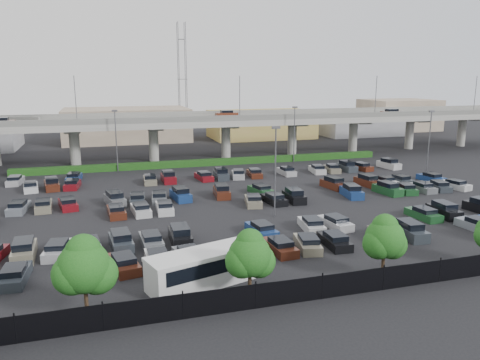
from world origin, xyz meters
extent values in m
plane|color=black|center=(0.00, 0.00, 0.00)|extent=(280.00, 280.00, 0.00)
cube|color=gray|center=(0.00, 32.00, 7.25)|extent=(150.00, 13.00, 1.10)
cube|color=#5D5D58|center=(0.00, 25.75, 8.30)|extent=(150.00, 0.50, 1.00)
cube|color=#5D5D58|center=(0.00, 38.25, 8.30)|extent=(150.00, 0.50, 1.00)
cylinder|color=gray|center=(-23.00, 32.00, 3.35)|extent=(1.80, 1.80, 6.70)
cube|color=#5D5D58|center=(-23.00, 32.00, 6.50)|extent=(2.60, 9.75, 0.50)
cylinder|color=gray|center=(-9.00, 32.00, 3.35)|extent=(1.80, 1.80, 6.70)
cube|color=#5D5D58|center=(-9.00, 32.00, 6.50)|extent=(2.60, 9.75, 0.50)
cylinder|color=gray|center=(5.00, 32.00, 3.35)|extent=(1.80, 1.80, 6.70)
cube|color=#5D5D58|center=(5.00, 32.00, 6.50)|extent=(2.60, 9.75, 0.50)
cylinder|color=gray|center=(19.00, 32.00, 3.35)|extent=(1.80, 1.80, 6.70)
cube|color=#5D5D58|center=(19.00, 32.00, 6.50)|extent=(2.60, 9.75, 0.50)
cylinder|color=gray|center=(33.00, 32.00, 3.35)|extent=(1.80, 1.80, 6.70)
cube|color=#5D5D58|center=(33.00, 32.00, 6.50)|extent=(2.60, 9.75, 0.50)
cylinder|color=gray|center=(47.00, 32.00, 3.35)|extent=(1.80, 1.80, 6.70)
cube|color=#5D5D58|center=(47.00, 32.00, 6.50)|extent=(2.60, 9.75, 0.50)
cylinder|color=gray|center=(61.00, 32.00, 3.35)|extent=(1.80, 1.80, 6.70)
cube|color=#5D5D58|center=(61.00, 32.00, 6.50)|extent=(2.60, 9.75, 0.50)
cube|color=#512315|center=(-34.00, 29.00, 8.21)|extent=(4.40, 1.82, 0.82)
cube|color=black|center=(-34.00, 29.00, 8.84)|extent=(2.30, 1.60, 0.50)
cube|color=#512315|center=(6.00, 35.00, 8.21)|extent=(4.40, 1.82, 0.82)
cube|color=black|center=(6.00, 35.00, 8.84)|extent=(2.30, 1.60, 0.50)
cube|color=#512315|center=(40.00, 29.00, 8.21)|extent=(4.40, 1.82, 0.82)
cube|color=black|center=(40.00, 29.00, 8.84)|extent=(2.30, 1.60, 0.50)
cylinder|color=#545459|center=(-22.00, 25.90, 11.80)|extent=(0.14, 0.14, 8.00)
cylinder|color=#545459|center=(6.00, 25.90, 11.80)|extent=(0.14, 0.14, 8.00)
cylinder|color=#545459|center=(34.00, 25.90, 11.80)|extent=(0.14, 0.14, 8.00)
cylinder|color=#545459|center=(58.00, 25.90, 11.80)|extent=(0.14, 0.14, 8.00)
cube|color=#113910|center=(0.00, 25.00, 0.55)|extent=(66.00, 1.60, 1.10)
cube|color=black|center=(0.00, -28.00, 0.90)|extent=(70.00, 0.06, 1.80)
cylinder|color=black|center=(-24.00, -28.00, 1.00)|extent=(0.10, 0.10, 2.00)
cylinder|color=black|center=(-19.00, -28.00, 1.00)|extent=(0.10, 0.10, 2.00)
cylinder|color=black|center=(-14.00, -28.00, 1.00)|extent=(0.10, 0.10, 2.00)
cylinder|color=black|center=(-9.00, -28.00, 1.00)|extent=(0.10, 0.10, 2.00)
cylinder|color=black|center=(-4.00, -28.00, 1.00)|extent=(0.10, 0.10, 2.00)
cylinder|color=black|center=(1.00, -28.00, 1.00)|extent=(0.10, 0.10, 2.00)
cylinder|color=black|center=(6.00, -28.00, 1.00)|extent=(0.10, 0.10, 2.00)
cylinder|color=#332316|center=(-20.00, -26.45, 1.09)|extent=(0.26, 0.26, 2.18)
sphere|color=#164D14|center=(-20.00, -26.45, 3.76)|extent=(3.39, 3.39, 3.39)
sphere|color=#164D14|center=(-19.21, -26.35, 3.15)|extent=(2.67, 2.67, 2.67)
sphere|color=#164D14|center=(-20.67, -26.53, 3.39)|extent=(2.67, 2.67, 2.67)
sphere|color=#164D14|center=(-19.96, -26.33, 4.73)|extent=(2.30, 2.30, 2.30)
cylinder|color=#332316|center=(-9.00, -26.67, 0.98)|extent=(0.26, 0.26, 1.96)
sphere|color=#164D14|center=(-9.00, -26.67, 3.37)|extent=(3.04, 3.04, 3.04)
sphere|color=#164D14|center=(-8.29, -26.57, 2.82)|extent=(2.39, 2.39, 2.39)
sphere|color=#164D14|center=(-9.60, -26.75, 3.04)|extent=(2.39, 2.39, 2.39)
sphere|color=#164D14|center=(-8.96, -26.55, 4.24)|extent=(2.06, 2.06, 2.06)
cylinder|color=#332316|center=(2.00, -26.39, 0.99)|extent=(0.26, 0.26, 1.97)
sphere|color=#164D14|center=(2.00, -26.39, 3.39)|extent=(3.07, 3.07, 3.07)
sphere|color=#164D14|center=(2.71, -26.29, 2.85)|extent=(2.41, 2.41, 2.41)
sphere|color=#164D14|center=(1.40, -26.47, 3.07)|extent=(2.41, 2.41, 2.41)
sphere|color=#164D14|center=(2.04, -26.27, 4.27)|extent=(2.08, 2.08, 2.08)
cube|color=silver|center=(-11.77, -23.27, 1.20)|extent=(8.64, 5.02, 2.39)
cube|color=black|center=(-11.77, -23.27, 1.77)|extent=(7.58, 4.75, 1.08)
cube|color=silver|center=(-11.77, -23.27, 2.53)|extent=(8.79, 5.17, 0.28)
cube|color=#30373E|center=(-25.50, -18.50, 0.41)|extent=(2.08, 4.50, 0.82)
cube|color=black|center=(-25.50, -18.70, 1.04)|extent=(1.73, 2.39, 0.50)
cube|color=silver|center=(-20.00, -18.50, 0.53)|extent=(1.95, 4.45, 1.05)
cube|color=black|center=(-20.00, -18.50, 1.34)|extent=(1.68, 2.65, 0.65)
cube|color=#512315|center=(-17.25, -18.50, 0.41)|extent=(2.61, 4.66, 0.82)
cube|color=black|center=(-17.25, -18.70, 1.04)|extent=(2.00, 2.56, 0.50)
cube|color=silver|center=(-14.50, -18.50, 0.41)|extent=(1.86, 4.42, 0.82)
cube|color=black|center=(-14.50, -18.70, 1.04)|extent=(1.62, 2.32, 0.50)
cube|color=slate|center=(-11.75, -18.50, 0.41)|extent=(2.59, 4.66, 0.82)
cube|color=black|center=(-11.75, -18.70, 1.04)|extent=(1.99, 2.55, 0.50)
cube|color=#30373E|center=(-6.25, -18.50, 0.41)|extent=(2.30, 4.58, 0.82)
cube|color=black|center=(-6.25, -18.70, 1.04)|extent=(1.85, 2.47, 0.50)
cube|color=#512315|center=(-3.50, -18.50, 0.41)|extent=(2.11, 4.51, 0.82)
cube|color=black|center=(-3.50, -18.70, 1.04)|extent=(1.75, 2.40, 0.50)
cube|color=gray|center=(-0.75, -18.50, 0.41)|extent=(2.65, 4.67, 0.82)
cube|color=black|center=(-0.75, -18.70, 1.04)|extent=(2.02, 2.57, 0.50)
cube|color=black|center=(2.00, -18.50, 0.41)|extent=(2.05, 4.49, 0.82)
cube|color=black|center=(2.00, -18.70, 1.04)|extent=(1.72, 2.38, 0.50)
cube|color=gray|center=(7.50, -18.50, 0.41)|extent=(2.35, 4.59, 0.82)
cube|color=black|center=(7.50, -18.70, 1.04)|extent=(1.87, 2.48, 0.50)
cube|color=#30373E|center=(10.25, -18.50, 0.53)|extent=(2.11, 4.51, 1.05)
cube|color=black|center=(10.25, -18.50, 1.34)|extent=(1.77, 2.70, 0.65)
cube|color=slate|center=(18.50, -18.50, 0.41)|extent=(2.36, 4.59, 0.82)
cube|color=black|center=(18.50, -18.70, 1.04)|extent=(1.88, 2.48, 0.50)
cube|color=gray|center=(-25.50, -13.50, 0.53)|extent=(1.98, 4.46, 1.05)
cube|color=black|center=(-25.50, -13.50, 1.34)|extent=(1.69, 2.66, 0.65)
cube|color=#ACACB1|center=(-22.75, -13.50, 0.41)|extent=(2.48, 4.63, 0.82)
cube|color=black|center=(-22.75, -13.70, 1.04)|extent=(1.94, 2.52, 0.50)
cube|color=slate|center=(-20.00, -13.50, 0.41)|extent=(2.35, 4.59, 0.82)
cube|color=black|center=(-20.00, -13.70, 1.04)|extent=(1.87, 2.48, 0.50)
cube|color=#30373E|center=(-17.25, -13.50, 0.53)|extent=(2.20, 4.54, 1.05)
cube|color=black|center=(-17.25, -13.50, 1.34)|extent=(1.82, 2.73, 0.65)
cube|color=slate|center=(-14.50, -13.50, 0.41)|extent=(2.01, 4.48, 0.82)
cube|color=black|center=(-14.50, -13.70, 1.04)|extent=(1.70, 2.37, 0.50)
cube|color=black|center=(-11.75, -13.50, 0.53)|extent=(1.92, 4.44, 1.05)
cube|color=black|center=(-11.75, -13.50, 1.34)|extent=(1.66, 2.64, 0.65)
cube|color=navy|center=(-3.50, -13.50, 0.41)|extent=(2.32, 4.58, 0.82)
cube|color=black|center=(-3.50, -13.70, 1.04)|extent=(1.86, 2.47, 0.50)
cube|color=silver|center=(2.00, -13.50, 0.41)|extent=(2.41, 4.61, 0.82)
cube|color=black|center=(2.00, -13.70, 1.04)|extent=(1.90, 2.50, 0.50)
cube|color=#ACACB1|center=(4.75, -13.50, 0.41)|extent=(2.26, 4.56, 0.82)
cube|color=black|center=(4.75, -13.70, 1.04)|extent=(1.83, 2.45, 0.50)
cube|color=#1C4F25|center=(15.75, -13.50, 0.41)|extent=(2.05, 4.49, 0.82)
cube|color=black|center=(15.75, -13.70, 1.04)|extent=(1.72, 2.38, 0.50)
cube|color=black|center=(18.50, -13.50, 0.53)|extent=(2.06, 4.49, 1.05)
cube|color=black|center=(18.50, -13.50, 1.34)|extent=(1.74, 2.68, 0.65)
cube|color=#512315|center=(-17.25, -2.50, 0.41)|extent=(2.10, 4.51, 0.82)
cube|color=black|center=(-17.25, -2.70, 1.04)|extent=(1.75, 2.40, 0.50)
cube|color=silver|center=(-14.50, -2.50, 0.41)|extent=(2.18, 4.54, 0.82)
cube|color=black|center=(-14.50, -2.70, 1.04)|extent=(1.79, 2.42, 0.50)
cube|color=silver|center=(-11.75, -2.50, 0.41)|extent=(1.99, 4.47, 0.82)
cube|color=black|center=(-11.75, -2.70, 1.04)|extent=(1.69, 2.36, 0.50)
cube|color=gray|center=(-0.75, -2.50, 0.41)|extent=(2.70, 4.68, 0.82)
cube|color=black|center=(-0.75, -2.70, 1.04)|extent=(2.05, 2.58, 0.50)
cube|color=black|center=(2.00, -2.50, 0.41)|extent=(2.29, 4.57, 0.82)
cube|color=black|center=(2.00, -2.70, 1.04)|extent=(1.85, 2.46, 0.50)
cube|color=black|center=(4.75, -2.50, 0.53)|extent=(2.03, 4.48, 1.05)
cube|color=black|center=(4.75, -2.50, 1.34)|extent=(1.73, 2.67, 0.65)
cube|color=navy|center=(13.00, -2.50, 0.53)|extent=(2.42, 4.61, 1.05)
cube|color=black|center=(13.00, -2.50, 1.34)|extent=(1.95, 2.80, 0.65)
cube|color=#1C4F25|center=(18.50, -2.50, 0.53)|extent=(2.43, 4.61, 1.05)
cube|color=black|center=(18.50, -2.50, 1.34)|extent=(1.96, 2.80, 0.65)
cube|color=#1C4F25|center=(21.25, -2.50, 0.41)|extent=(2.51, 4.64, 0.82)
cube|color=black|center=(21.25, -2.70, 1.04)|extent=(1.95, 2.53, 0.50)
cube|color=slate|center=(24.00, -2.50, 0.41)|extent=(1.96, 4.46, 0.82)
cube|color=black|center=(24.00, -2.70, 1.04)|extent=(1.67, 2.35, 0.50)
cube|color=#30373E|center=(26.75, -2.50, 0.41)|extent=(2.56, 4.65, 0.82)
cube|color=black|center=(26.75, -2.70, 1.04)|extent=(1.98, 2.54, 0.50)
cube|color=silver|center=(29.50, -2.50, 0.41)|extent=(2.82, 4.71, 0.82)
cube|color=black|center=(29.50, -2.69, 1.04)|extent=(2.11, 2.62, 0.50)
cube|color=slate|center=(-28.25, 2.50, 0.41)|extent=(2.30, 4.57, 0.82)
cube|color=black|center=(-28.25, 2.30, 1.04)|extent=(1.85, 2.46, 0.50)
cube|color=gray|center=(-25.50, 2.50, 0.41)|extent=(2.06, 4.50, 0.82)
cube|color=black|center=(-25.50, 2.30, 1.04)|extent=(1.73, 2.39, 0.50)
cube|color=maroon|center=(-22.75, 2.50, 0.41)|extent=(2.60, 4.66, 0.82)
cube|color=black|center=(-22.75, 2.30, 1.04)|extent=(2.00, 2.56, 0.50)
cube|color=slate|center=(-17.25, 2.50, 0.53)|extent=(2.71, 4.69, 1.05)
cube|color=black|center=(-17.25, 2.50, 1.34)|extent=(2.12, 2.88, 0.65)
cube|color=#30373E|center=(-14.50, 2.50, 0.41)|extent=(2.20, 4.54, 0.82)
cube|color=black|center=(-14.50, 2.30, 1.04)|extent=(1.80, 2.43, 0.50)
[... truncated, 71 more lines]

